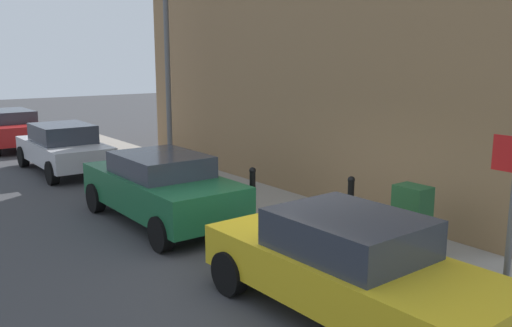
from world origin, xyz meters
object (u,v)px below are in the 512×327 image
car_yellow (350,266)px  car_silver (63,147)px  car_red (8,128)px  lamppost (167,58)px  bollard_near_cabinet (351,202)px  utility_cabinet (411,223)px  car_green (161,186)px  bollard_far_kerb (253,191)px

car_yellow → car_silver: bearing=-1.4°
car_red → lamppost: lamppost is taller
car_red → bollard_near_cabinet: (2.60, -14.81, -0.05)m
utility_cabinet → car_red: bearing=98.7°
car_green → car_silver: car_green is taller
car_yellow → bollard_near_cabinet: (2.36, 2.22, -0.02)m
car_silver → bollard_far_kerb: (1.38, -7.46, -0.03)m
car_green → bollard_near_cabinet: bearing=-142.1°
car_silver → utility_cabinet: size_ratio=3.54×
lamppost → bollard_far_kerb: bearing=-98.2°
bollard_near_cabinet → bollard_far_kerb: same height
utility_cabinet → bollard_near_cabinet: utility_cabinet is taller
bollard_near_cabinet → car_red: bearing=100.0°
car_silver → car_red: size_ratio=0.92×
lamppost → car_yellow: bearing=-103.4°
car_yellow → lamppost: size_ratio=0.75×
car_red → bollard_far_kerb: size_ratio=4.26×
car_yellow → car_silver: (0.01, 11.44, 0.01)m
car_silver → car_green: bearing=-179.8°
car_green → car_red: 11.79m
bollard_near_cabinet → lamppost: 7.00m
car_green → bollard_near_cabinet: car_green is taller
car_yellow → car_green: bearing=-1.4°
car_silver → bollard_far_kerb: car_silver is taller
car_green → bollard_near_cabinet: (2.35, -3.01, -0.05)m
bollard_far_kerb → lamppost: (0.68, 4.74, 2.60)m
car_red → bollard_far_kerb: bearing=-173.2°
car_green → bollard_far_kerb: car_green is taller
bollard_far_kerb → lamppost: size_ratio=0.18×
bollard_far_kerb → bollard_near_cabinet: bearing=-61.2°
bollard_far_kerb → car_green: bearing=137.9°
car_yellow → bollard_far_kerb: size_ratio=4.11×
car_silver → bollard_near_cabinet: 9.52m
car_silver → lamppost: 4.28m
car_yellow → lamppost: 9.32m
car_silver → bollard_near_cabinet: bearing=-165.5°
car_silver → bollard_near_cabinet: (2.35, -9.22, -0.03)m
bollard_near_cabinet → lamppost: lamppost is taller
utility_cabinet → bollard_far_kerb: 3.31m
utility_cabinet → lamppost: lamppost is taller
bollard_near_cabinet → car_yellow: bearing=-136.8°
car_yellow → lamppost: bearing=-14.7°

